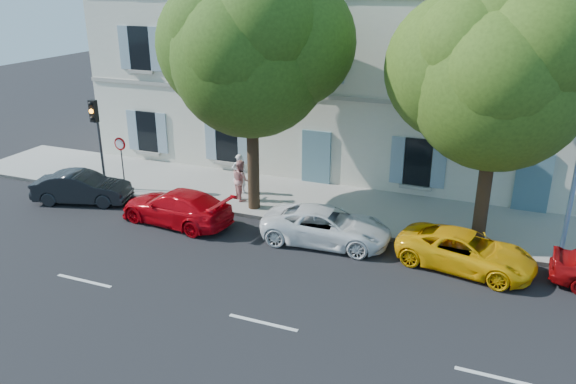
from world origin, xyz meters
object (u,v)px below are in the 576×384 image
at_px(car_red_coupe, 176,207).
at_px(traffic_light, 96,126).
at_px(pedestrian_a, 239,173).
at_px(tree_left, 251,57).
at_px(tree_right, 498,82).
at_px(car_yellow_supercar, 466,251).
at_px(pedestrian_b, 241,180).
at_px(car_dark_sedan, 82,188).
at_px(car_white_coupe, 326,226).
at_px(road_sign, 121,153).

bearing_deg(car_red_coupe, traffic_light, -102.91).
bearing_deg(traffic_light, pedestrian_a, 17.59).
bearing_deg(tree_left, car_red_coupe, -135.89).
distance_m(tree_right, pedestrian_a, 10.88).
relative_size(car_yellow_supercar, tree_left, 0.47).
relative_size(traffic_light, pedestrian_b, 2.32).
xyz_separation_m(car_dark_sedan, tree_right, (15.41, 1.70, 5.02)).
bearing_deg(pedestrian_a, tree_left, 97.85).
relative_size(car_white_coupe, tree_left, 0.49).
height_order(tree_right, road_sign, tree_right).
bearing_deg(car_white_coupe, pedestrian_b, 59.00).
relative_size(car_white_coupe, pedestrian_a, 2.63).
height_order(car_white_coupe, car_yellow_supercar, car_white_coupe).
height_order(car_red_coupe, road_sign, road_sign).
bearing_deg(car_white_coupe, car_yellow_supercar, -95.45).
distance_m(car_yellow_supercar, road_sign, 14.23).
relative_size(car_white_coupe, tree_right, 0.52).
distance_m(pedestrian_a, pedestrian_b, 0.75).
distance_m(car_white_coupe, car_yellow_supercar, 4.68).
bearing_deg(car_yellow_supercar, pedestrian_b, 85.63).
bearing_deg(pedestrian_b, car_red_coupe, 108.26).
distance_m(car_white_coupe, pedestrian_b, 4.97).
bearing_deg(tree_left, car_white_coupe, -24.78).
bearing_deg(car_dark_sedan, car_white_coupe, -105.95).
height_order(car_yellow_supercar, pedestrian_b, pedestrian_b).
distance_m(tree_left, road_sign, 7.21).
distance_m(car_red_coupe, road_sign, 4.25).
relative_size(car_red_coupe, road_sign, 1.89).
bearing_deg(tree_left, pedestrian_a, 134.95).
xyz_separation_m(car_yellow_supercar, pedestrian_b, (-9.10, 2.39, 0.39)).
relative_size(tree_left, road_sign, 3.84).
distance_m(car_white_coupe, road_sign, 9.59).
bearing_deg(traffic_light, car_dark_sedan, -91.19).
height_order(car_dark_sedan, pedestrian_a, pedestrian_a).
xyz_separation_m(car_white_coupe, car_yellow_supercar, (4.68, -0.13, -0.02)).
bearing_deg(tree_left, road_sign, -176.04).
bearing_deg(car_white_coupe, road_sign, 78.73).
xyz_separation_m(tree_left, pedestrian_a, (-1.27, 1.27, -5.00)).
xyz_separation_m(tree_right, road_sign, (-14.36, -0.32, -3.81)).
height_order(car_red_coupe, tree_right, tree_right).
distance_m(tree_right, road_sign, 14.86).
distance_m(car_white_coupe, tree_right, 7.22).
bearing_deg(car_white_coupe, tree_left, 61.36).
bearing_deg(road_sign, car_white_coupe, -7.41).
xyz_separation_m(car_red_coupe, road_sign, (-3.68, 1.73, 1.21)).
distance_m(traffic_light, road_sign, 1.50).
bearing_deg(car_yellow_supercar, tree_left, 88.26).
height_order(traffic_light, road_sign, traffic_light).
distance_m(car_dark_sedan, pedestrian_a, 6.45).
relative_size(road_sign, pedestrian_a, 1.39).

